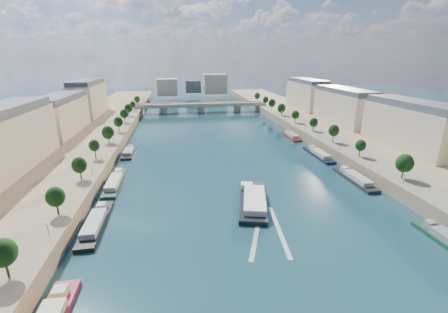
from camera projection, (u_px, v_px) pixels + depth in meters
name	position (u px, v px, depth m)	size (l,w,h in m)	color
ground	(223.00, 156.00, 145.72)	(700.00, 700.00, 0.00)	#0C2E37
quay_left	(65.00, 158.00, 134.15)	(44.00, 520.00, 5.00)	#9E8460
quay_right	(360.00, 144.00, 155.71)	(44.00, 520.00, 5.00)	#9E8460
pave_left	(99.00, 151.00, 135.59)	(14.00, 520.00, 0.10)	gray
pave_right	(333.00, 141.00, 152.66)	(14.00, 520.00, 0.10)	gray
trees_left	(103.00, 138.00, 136.06)	(4.80, 268.80, 8.26)	#382B1E
trees_right	(322.00, 126.00, 160.03)	(4.80, 268.80, 8.26)	#382B1E
lamps_left	(104.00, 151.00, 126.03)	(0.36, 200.36, 4.28)	black
lamps_right	(321.00, 133.00, 155.81)	(0.36, 200.36, 4.28)	black
buildings_left	(39.00, 123.00, 139.06)	(16.00, 226.00, 23.20)	beige
buildings_right	(372.00, 113.00, 164.51)	(16.00, 226.00, 23.20)	beige
skyline	(197.00, 85.00, 347.34)	(79.00, 42.00, 22.00)	beige
bridge	(201.00, 106.00, 259.61)	(112.00, 12.00, 8.15)	#C1B79E
tour_barge	(253.00, 200.00, 97.58)	(14.82, 29.94, 3.91)	black
wake	(268.00, 231.00, 82.39)	(13.67, 25.96, 0.04)	silver
moored_barges_left	(93.00, 229.00, 81.74)	(5.00, 157.18, 3.60)	#161A31
moored_barges_right	(358.00, 181.00, 113.83)	(5.00, 159.81, 3.60)	black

